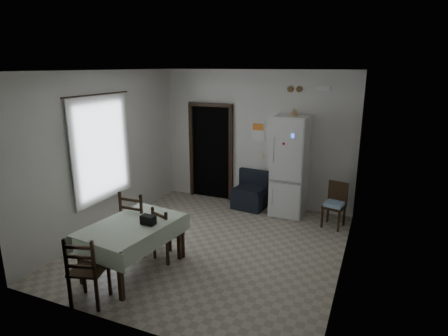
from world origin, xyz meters
The scene contains 25 objects.
ground centered at (0.00, 0.00, 0.00)m, with size 4.50×4.50×0.00m, color #A59C87.
ceiling centered at (0.00, 0.00, 2.90)m, with size 4.20×4.50×0.02m, color white, non-canonical shape.
wall_back centered at (0.00, 2.25, 1.45)m, with size 4.20×0.02×2.90m, color silver, non-canonical shape.
wall_front centered at (0.00, -2.25, 1.45)m, with size 4.20×0.02×2.90m, color silver, non-canonical shape.
wall_left centered at (-2.10, 0.00, 1.45)m, with size 0.02×4.50×2.90m, color silver, non-canonical shape.
wall_right centered at (2.10, 0.00, 1.45)m, with size 0.02×4.50×2.90m, color silver, non-canonical shape.
doorway centered at (-1.05, 2.45, 1.06)m, with size 1.06×0.52×2.22m.
window_recess centered at (-2.15, -0.20, 1.55)m, with size 0.10×1.20×1.60m, color silver.
curtain centered at (-2.04, -0.20, 1.55)m, with size 0.02×1.45×1.85m, color white.
curtain_rod centered at (-2.03, -0.20, 2.50)m, with size 0.02×0.02×1.60m, color black.
calendar centered at (0.05, 2.24, 1.62)m, with size 0.28×0.02×0.40m, color white.
calendar_image centered at (0.05, 2.23, 1.72)m, with size 0.24×0.01×0.14m, color orange.
light_switch centered at (0.15, 2.24, 1.10)m, with size 0.08×0.02×0.12m, color beige.
vent_left centered at (0.70, 2.23, 2.52)m, with size 0.12×0.12×0.03m, color brown.
vent_right centered at (0.88, 2.23, 2.52)m, with size 0.12×0.12×0.03m, color brown.
emergency_light centered at (1.35, 2.21, 2.55)m, with size 0.25×0.07×0.09m, color white.
fridge centered at (0.83, 1.93, 1.02)m, with size 0.66×0.66×2.04m, color silver, non-canonical shape.
tan_cone centered at (0.88, 1.89, 2.12)m, with size 0.20×0.20×0.16m, color tan.
navy_seat centered at (0.00, 1.93, 0.40)m, with size 0.65×0.63×0.79m, color black, non-canonical shape.
corner_chair centered at (1.78, 1.61, 0.43)m, with size 0.37×0.37×0.86m, color black, non-canonical shape.
dining_table centered at (-0.74, -1.19, 0.38)m, with size 0.96×1.46×0.76m, color #B4C7AA, non-canonical shape.
black_bag centered at (-0.51, -1.11, 0.83)m, with size 0.21×0.13×0.14m, color black.
dining_chair_far_left centered at (-1.04, -0.61, 0.53)m, with size 0.45×0.45×1.06m, color black, non-canonical shape.
dining_chair_far_right centered at (-0.46, -0.65, 0.44)m, with size 0.37×0.37×0.87m, color black, non-canonical shape.
dining_chair_near_head centered at (-0.79, -2.05, 0.48)m, with size 0.42×0.42×0.97m, color black, non-canonical shape.
Camera 1 is at (2.45, -5.27, 2.97)m, focal length 30.00 mm.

